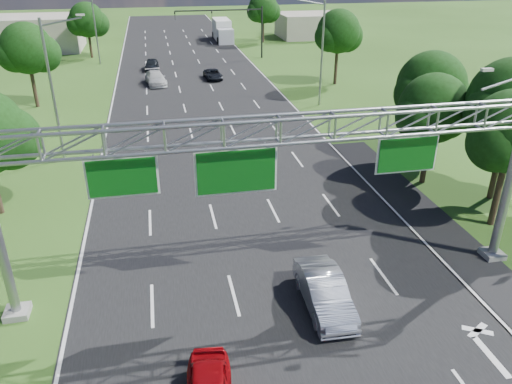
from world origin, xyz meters
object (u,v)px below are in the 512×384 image
object	(u,v)px
sign_gantry	(280,144)
silver_sedan	(324,292)
traffic_signal	(237,21)
box_truck	(222,31)

from	to	relation	value
sign_gantry	silver_sedan	xyz separation A→B (m)	(1.57, -2.05, -6.11)
traffic_signal	box_truck	xyz separation A→B (m)	(0.15, 16.22, -3.53)
sign_gantry	silver_sedan	distance (m)	6.63
traffic_signal	silver_sedan	distance (m)	55.50
sign_gantry	traffic_signal	world-z (taller)	sign_gantry
traffic_signal	sign_gantry	bearing A→B (deg)	-97.68
silver_sedan	traffic_signal	bearing A→B (deg)	85.63
sign_gantry	traffic_signal	distance (m)	53.51
sign_gantry	traffic_signal	xyz separation A→B (m)	(7.15, 53.00, -1.72)
traffic_signal	box_truck	bearing A→B (deg)	89.47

